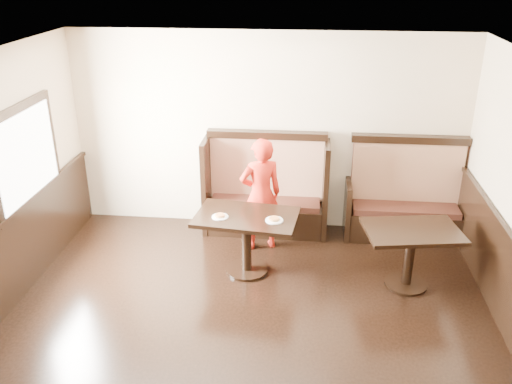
# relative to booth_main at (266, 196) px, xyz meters

# --- Properties ---
(room_shell) EXTENTS (7.00, 7.00, 7.00)m
(room_shell) POSITION_rel_booth_main_xyz_m (-0.30, -3.01, 0.14)
(room_shell) COLOR beige
(room_shell) RESTS_ON ground
(booth_main) EXTENTS (1.75, 0.72, 1.45)m
(booth_main) POSITION_rel_booth_main_xyz_m (0.00, 0.00, 0.00)
(booth_main) COLOR black
(booth_main) RESTS_ON ground
(booth_neighbor) EXTENTS (1.65, 0.72, 1.45)m
(booth_neighbor) POSITION_rel_booth_main_xyz_m (1.95, -0.00, -0.05)
(booth_neighbor) COLOR black
(booth_neighbor) RESTS_ON ground
(table_main) EXTENTS (1.31, 0.91, 0.78)m
(table_main) POSITION_rel_booth_main_xyz_m (-0.14, -1.17, 0.07)
(table_main) COLOR black
(table_main) RESTS_ON ground
(table_neighbor) EXTENTS (1.20, 0.89, 0.76)m
(table_neighbor) POSITION_rel_booth_main_xyz_m (1.83, -1.30, 0.04)
(table_neighbor) COLOR black
(table_neighbor) RESTS_ON ground
(child) EXTENTS (0.66, 0.55, 1.56)m
(child) POSITION_rel_booth_main_xyz_m (-0.02, -0.53, 0.25)
(child) COLOR red
(child) RESTS_ON ground
(pizza_plate_left) EXTENTS (0.20, 0.20, 0.04)m
(pizza_plate_left) POSITION_rel_booth_main_xyz_m (-0.45, -1.25, 0.27)
(pizza_plate_left) COLOR white
(pizza_plate_left) RESTS_ON table_main
(pizza_plate_right) EXTENTS (0.22, 0.22, 0.04)m
(pizza_plate_right) POSITION_rel_booth_main_xyz_m (0.21, -1.28, 0.27)
(pizza_plate_right) COLOR white
(pizza_plate_right) RESTS_ON table_main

